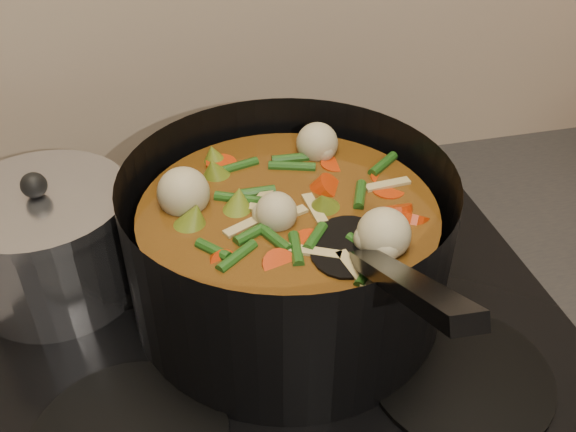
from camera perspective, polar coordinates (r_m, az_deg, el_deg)
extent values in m
cube|color=black|center=(0.74, -1.33, -10.97)|extent=(2.64, 0.64, 0.05)
cube|color=black|center=(0.72, -1.36, -9.09)|extent=(0.62, 0.54, 0.02)
cylinder|color=black|center=(0.67, 15.07, -13.47)|extent=(0.18, 0.18, 0.01)
cylinder|color=black|center=(0.80, -14.75, -3.57)|extent=(0.18, 0.18, 0.01)
cylinder|color=black|center=(0.84, 7.41, -0.31)|extent=(0.18, 0.18, 0.01)
cylinder|color=black|center=(0.67, 0.00, -2.35)|extent=(0.40, 0.40, 0.17)
cylinder|color=black|center=(0.72, 0.00, -7.13)|extent=(0.33, 0.33, 0.01)
cylinder|color=brown|center=(0.68, 0.00, -3.25)|extent=(0.30, 0.30, 0.12)
cylinder|color=red|center=(0.65, 3.79, 0.94)|extent=(0.03, 0.04, 0.03)
cylinder|color=red|center=(0.70, 2.76, 3.88)|extent=(0.05, 0.04, 0.03)
cylinder|color=red|center=(0.73, -3.95, 5.19)|extent=(0.05, 0.05, 0.03)
cylinder|color=red|center=(0.66, -5.27, 1.11)|extent=(0.04, 0.04, 0.03)
cylinder|color=red|center=(0.60, -7.27, -3.02)|extent=(0.04, 0.04, 0.03)
cylinder|color=red|center=(0.61, -0.03, -2.09)|extent=(0.05, 0.05, 0.03)
cylinder|color=red|center=(0.61, 5.83, -2.42)|extent=(0.04, 0.04, 0.03)
cylinder|color=red|center=(0.67, 9.58, 1.60)|extent=(0.04, 0.04, 0.03)
cylinder|color=red|center=(0.69, 2.32, 3.13)|extent=(0.05, 0.05, 0.03)
cylinder|color=red|center=(0.72, -3.21, 4.59)|extent=(0.04, 0.05, 0.03)
cylinder|color=red|center=(0.65, -3.78, 0.97)|extent=(0.04, 0.03, 0.03)
cylinder|color=red|center=(0.61, -5.99, -2.26)|extent=(0.04, 0.05, 0.03)
sphere|color=#BEB186|center=(0.65, 5.99, 2.31)|extent=(0.05, 0.05, 0.05)
sphere|color=#BEB186|center=(0.68, -3.36, 4.26)|extent=(0.05, 0.05, 0.05)
sphere|color=#BEB186|center=(0.59, -3.80, -1.79)|extent=(0.05, 0.05, 0.05)
sphere|color=#BEB186|center=(0.63, 6.25, 0.65)|extent=(0.05, 0.05, 0.05)
cone|color=olive|center=(0.57, -2.14, -4.46)|extent=(0.05, 0.04, 0.04)
cone|color=olive|center=(0.62, 8.27, -0.86)|extent=(0.05, 0.04, 0.04)
cone|color=olive|center=(0.71, 3.92, 4.95)|extent=(0.05, 0.04, 0.04)
cone|color=olive|center=(0.69, -6.14, 3.97)|extent=(0.05, 0.04, 0.04)
cone|color=olive|center=(0.59, -6.88, -2.56)|extent=(0.05, 0.04, 0.04)
cone|color=olive|center=(0.58, 5.19, -3.58)|extent=(0.05, 0.04, 0.04)
cylinder|color=#1E4F17|center=(0.68, 2.33, 3.01)|extent=(0.01, 0.04, 0.01)
cylinder|color=#1E4F17|center=(0.73, -1.72, 6.03)|extent=(0.04, 0.04, 0.01)
cylinder|color=#1E4F17|center=(0.69, -6.36, 3.50)|extent=(0.05, 0.02, 0.01)
cylinder|color=#1E4F17|center=(0.64, -6.44, 0.31)|extent=(0.03, 0.04, 0.01)
cylinder|color=#1E4F17|center=(0.61, -2.94, -1.35)|extent=(0.03, 0.04, 0.01)
cylinder|color=#1E4F17|center=(0.55, 1.21, -6.08)|extent=(0.05, 0.02, 0.01)
cylinder|color=#1E4F17|center=(0.60, 6.84, -2.55)|extent=(0.04, 0.04, 0.01)
cylinder|color=#1E4F17|center=(0.65, 6.38, 1.08)|extent=(0.01, 0.04, 0.01)
cylinder|color=#1E4F17|center=(0.67, 2.97, 2.74)|extent=(0.04, 0.04, 0.01)
cylinder|color=#1E4F17|center=(0.74, -0.10, 6.12)|extent=(0.05, 0.02, 0.01)
cylinder|color=#1E4F17|center=(0.70, -5.37, 4.09)|extent=(0.03, 0.04, 0.01)
cylinder|color=#1E4F17|center=(0.65, -6.40, 1.00)|extent=(0.03, 0.04, 0.01)
cylinder|color=#1E4F17|center=(0.61, -3.54, -0.98)|extent=(0.05, 0.02, 0.01)
cylinder|color=#1E4F17|center=(0.55, -0.96, -6.10)|extent=(0.04, 0.04, 0.01)
cylinder|color=#1E4F17|center=(0.59, 5.77, -3.29)|extent=(0.01, 0.04, 0.01)
cylinder|color=#1E4F17|center=(0.64, 6.45, 0.39)|extent=(0.04, 0.04, 0.01)
cube|color=tan|center=(0.67, -6.62, 2.33)|extent=(0.05, 0.01, 0.00)
cube|color=tan|center=(0.59, -5.00, -2.85)|extent=(0.02, 0.05, 0.00)
cube|color=tan|center=(0.59, 4.53, -3.09)|extent=(0.05, 0.03, 0.00)
cube|color=tan|center=(0.66, 6.84, 2.04)|extent=(0.04, 0.04, 0.00)
cube|color=tan|center=(0.71, 0.07, 4.77)|extent=(0.03, 0.05, 0.00)
cube|color=tan|center=(0.67, -6.79, 2.12)|extent=(0.05, 0.02, 0.00)
cube|color=tan|center=(0.59, -4.66, -3.02)|extent=(0.01, 0.05, 0.00)
ellipsoid|color=black|center=(0.60, 5.29, -2.84)|extent=(0.10, 0.11, 0.01)
cube|color=black|center=(0.48, 10.28, -5.88)|extent=(0.03, 0.20, 0.12)
cylinder|color=silver|center=(0.75, -20.26, -2.67)|extent=(0.18, 0.18, 0.11)
cylinder|color=silver|center=(0.71, -21.31, 1.23)|extent=(0.19, 0.19, 0.01)
sphere|color=black|center=(0.70, -21.66, 2.56)|extent=(0.03, 0.03, 0.03)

